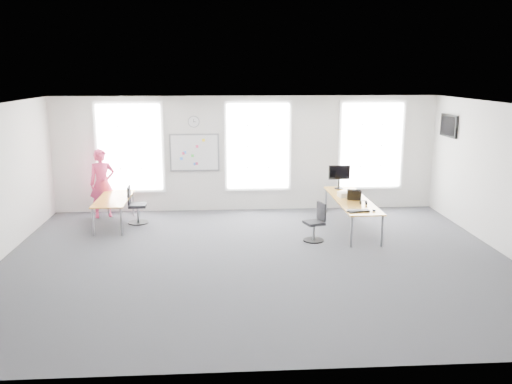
{
  "coord_description": "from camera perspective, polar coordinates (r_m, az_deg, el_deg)",
  "views": [
    {
      "loc": [
        -0.68,
        -10.02,
        3.62
      ],
      "look_at": [
        0.07,
        1.2,
        1.1
      ],
      "focal_mm": 38.0,
      "sensor_mm": 36.0,
      "label": 1
    }
  ],
  "objects": [
    {
      "name": "window_left",
      "position": [
        14.31,
        -13.14,
        4.59
      ],
      "size": [
        1.6,
        0.06,
        2.2
      ],
      "primitive_type": "cube",
      "color": "white",
      "rests_on": "wall_back"
    },
    {
      "name": "ceiling",
      "position": [
        10.06,
        0.08,
        9.1
      ],
      "size": [
        10.0,
        10.0,
        0.0
      ],
      "primitive_type": "plane",
      "rotation": [
        3.14,
        0.0,
        0.0
      ],
      "color": "silver",
      "rests_on": "ground"
    },
    {
      "name": "person",
      "position": [
        14.11,
        -15.87,
        0.88
      ],
      "size": [
        0.73,
        0.6,
        1.73
      ],
      "primitive_type": "imported",
      "rotation": [
        0.0,
        0.0,
        0.35
      ],
      "color": "#C4315C",
      "rests_on": "ground"
    },
    {
      "name": "desk_right",
      "position": [
        12.8,
        10.04,
        -0.95
      ],
      "size": [
        0.77,
        2.89,
        0.7
      ],
      "color": "#C18A34",
      "rests_on": "ground"
    },
    {
      "name": "lens_cap",
      "position": [
        12.12,
        11.58,
        -1.53
      ],
      "size": [
        0.06,
        0.06,
        0.01
      ],
      "primitive_type": "cylinder",
      "rotation": [
        0.0,
        0.0,
        -0.11
      ],
      "color": "black",
      "rests_on": "desk_right"
    },
    {
      "name": "laptop_sleeve",
      "position": [
        12.65,
        10.29,
        -0.34
      ],
      "size": [
        0.32,
        0.23,
        0.25
      ],
      "rotation": [
        0.0,
        0.0,
        -0.21
      ],
      "color": "black",
      "rests_on": "desk_right"
    },
    {
      "name": "wall_clock",
      "position": [
        14.06,
        -6.57,
        7.37
      ],
      "size": [
        0.3,
        0.04,
        0.3
      ],
      "primitive_type": "cylinder",
      "rotation": [
        1.57,
        0.0,
        0.0
      ],
      "color": "gray",
      "rests_on": "wall_back"
    },
    {
      "name": "wall_right",
      "position": [
        11.71,
        25.3,
        0.98
      ],
      "size": [
        0.0,
        10.0,
        10.0
      ],
      "primitive_type": "plane",
      "rotation": [
        1.57,
        0.0,
        -1.57
      ],
      "color": "silver",
      "rests_on": "ground"
    },
    {
      "name": "window_right",
      "position": [
        14.67,
        12.02,
        4.84
      ],
      "size": [
        1.6,
        0.06,
        2.2
      ],
      "primitive_type": "cube",
      "color": "white",
      "rests_on": "wall_back"
    },
    {
      "name": "window_mid",
      "position": [
        14.15,
        0.2,
        4.84
      ],
      "size": [
        1.6,
        0.06,
        2.2
      ],
      "primitive_type": "cube",
      "color": "white",
      "rests_on": "wall_back"
    },
    {
      "name": "monitor",
      "position": [
        13.8,
        8.76,
        1.81
      ],
      "size": [
        0.54,
        0.22,
        0.6
      ],
      "rotation": [
        0.0,
        0.0,
        0.02
      ],
      "color": "black",
      "rests_on": "desk_right"
    },
    {
      "name": "floor",
      "position": [
        10.67,
        0.07,
        -7.19
      ],
      "size": [
        10.0,
        10.0,
        0.0
      ],
      "primitive_type": "plane",
      "color": "#2A2B30",
      "rests_on": "ground"
    },
    {
      "name": "mouse",
      "position": [
        11.78,
        12.31,
        -1.9
      ],
      "size": [
        0.08,
        0.12,
        0.04
      ],
      "primitive_type": "ellipsoid",
      "rotation": [
        0.0,
        0.0,
        -0.13
      ],
      "color": "black",
      "rests_on": "desk_right"
    },
    {
      "name": "chair_right",
      "position": [
        11.83,
        6.33,
        -3.4
      ],
      "size": [
        0.48,
        0.48,
        0.84
      ],
      "rotation": [
        0.0,
        0.0,
        -1.26
      ],
      "color": "black",
      "rests_on": "ground"
    },
    {
      "name": "keyboard",
      "position": [
        11.69,
        10.73,
        -1.98
      ],
      "size": [
        0.51,
        0.3,
        0.02
      ],
      "primitive_type": "cube",
      "rotation": [
        0.0,
        0.0,
        0.29
      ],
      "color": "black",
      "rests_on": "desk_right"
    },
    {
      "name": "headphones",
      "position": [
        12.31,
        11.21,
        -1.1
      ],
      "size": [
        0.16,
        0.09,
        0.1
      ],
      "rotation": [
        0.0,
        0.0,
        0.28
      ],
      "color": "black",
      "rests_on": "desk_right"
    },
    {
      "name": "tv",
      "position": [
        14.24,
        19.63,
        6.59
      ],
      "size": [
        0.06,
        0.9,
        0.55
      ],
      "primitive_type": "cube",
      "color": "black",
      "rests_on": "wall_right"
    },
    {
      "name": "desk_left",
      "position": [
        13.29,
        -14.74,
        -0.85
      ],
      "size": [
        0.74,
        1.84,
        0.67
      ],
      "color": "#C18A34",
      "rests_on": "ground"
    },
    {
      "name": "whiteboard",
      "position": [
        14.15,
        -6.49,
        4.14
      ],
      "size": [
        1.2,
        0.03,
        0.9
      ],
      "primitive_type": "cube",
      "color": "silver",
      "rests_on": "wall_back"
    },
    {
      "name": "paper_stack",
      "position": [
        12.99,
        9.41,
        -0.26
      ],
      "size": [
        0.37,
        0.3,
        0.11
      ],
      "primitive_type": "cube",
      "rotation": [
        0.0,
        0.0,
        0.18
      ],
      "color": "#F1E3C4",
      "rests_on": "desk_right"
    },
    {
      "name": "chair_left",
      "position": [
        13.41,
        -12.59,
        -1.56
      ],
      "size": [
        0.49,
        0.49,
        0.92
      ],
      "rotation": [
        0.0,
        0.0,
        1.62
      ],
      "color": "black",
      "rests_on": "ground"
    },
    {
      "name": "wall_back",
      "position": [
        14.19,
        -1.02,
        4.04
      ],
      "size": [
        10.0,
        0.0,
        10.0
      ],
      "primitive_type": "plane",
      "rotation": [
        1.57,
        0.0,
        0.0
      ],
      "color": "silver",
      "rests_on": "ground"
    },
    {
      "name": "wall_front",
      "position": [
        6.41,
        2.5,
        -6.67
      ],
      "size": [
        10.0,
        0.0,
        10.0
      ],
      "primitive_type": "plane",
      "rotation": [
        -1.57,
        0.0,
        0.0
      ],
      "color": "silver",
      "rests_on": "ground"
    }
  ]
}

